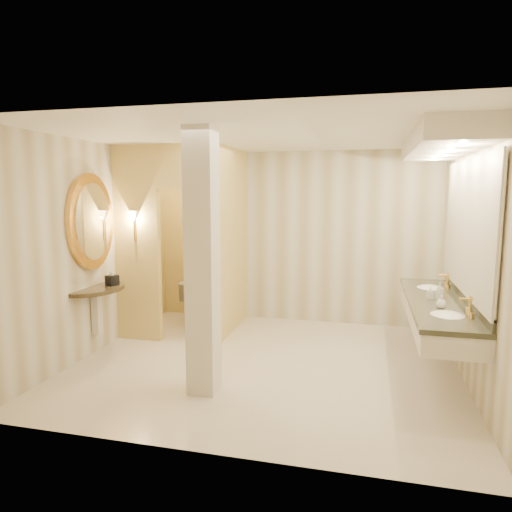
{
  "coord_description": "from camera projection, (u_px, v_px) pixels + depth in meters",
  "views": [
    {
      "loc": [
        1.16,
        -5.19,
        2.06
      ],
      "look_at": [
        -0.16,
        0.2,
        1.29
      ],
      "focal_mm": 32.0,
      "sensor_mm": 36.0,
      "label": 1
    }
  ],
  "objects": [
    {
      "name": "tissue_box",
      "position": [
        112.0,
        280.0,
        5.88
      ],
      "size": [
        0.17,
        0.17,
        0.13
      ],
      "primitive_type": "cube",
      "rotation": [
        0.0,
        0.0,
        -0.39
      ],
      "color": "black",
      "rests_on": "console_shelf"
    },
    {
      "name": "wall_front",
      "position": [
        207.0,
        288.0,
        3.44
      ],
      "size": [
        4.5,
        0.02,
        2.7
      ],
      "primitive_type": "cube",
      "color": "beige",
      "rests_on": "floor"
    },
    {
      "name": "pillar",
      "position": [
        202.0,
        264.0,
        4.61
      ],
      "size": [
        0.29,
        0.29,
        2.7
      ],
      "primitive_type": "cube",
      "color": "beige",
      "rests_on": "floor"
    },
    {
      "name": "ceiling",
      "position": [
        266.0,
        136.0,
        5.18
      ],
      "size": [
        4.5,
        4.5,
        0.0
      ],
      "primitive_type": "plane",
      "rotation": [
        3.14,
        0.0,
        0.0
      ],
      "color": "white",
      "rests_on": "wall_back"
    },
    {
      "name": "wall_sconce",
      "position": [
        134.0,
        217.0,
        6.18
      ],
      "size": [
        0.14,
        0.14,
        0.42
      ],
      "color": "gold",
      "rests_on": "toilet_closet"
    },
    {
      "name": "wall_left",
      "position": [
        96.0,
        248.0,
        5.9
      ],
      "size": [
        0.02,
        4.0,
        2.7
      ],
      "primitive_type": "cube",
      "color": "beige",
      "rests_on": "floor"
    },
    {
      "name": "toilet",
      "position": [
        201.0,
        301.0,
        7.27
      ],
      "size": [
        0.54,
        0.76,
        0.7
      ],
      "primitive_type": "imported",
      "rotation": [
        0.0,
        0.0,
        2.91
      ],
      "color": "white",
      "rests_on": "floor"
    },
    {
      "name": "soap_bottle_a",
      "position": [
        430.0,
        292.0,
        5.11
      ],
      "size": [
        0.08,
        0.08,
        0.15
      ],
      "primitive_type": "imported",
      "rotation": [
        0.0,
        0.0,
        -0.24
      ],
      "color": "beige",
      "rests_on": "vanity"
    },
    {
      "name": "console_shelf",
      "position": [
        92.0,
        250.0,
        5.75
      ],
      "size": [
        0.92,
        0.92,
        1.91
      ],
      "color": "black",
      "rests_on": "floor"
    },
    {
      "name": "soap_bottle_c",
      "position": [
        440.0,
        292.0,
        5.04
      ],
      "size": [
        0.1,
        0.1,
        0.2
      ],
      "primitive_type": "imported",
      "rotation": [
        0.0,
        0.0,
        -0.4
      ],
      "color": "#C6B28C",
      "rests_on": "vanity"
    },
    {
      "name": "floor",
      "position": [
        265.0,
        363.0,
        5.55
      ],
      "size": [
        4.5,
        4.5,
        0.0
      ],
      "primitive_type": "plane",
      "color": "beige",
      "rests_on": "ground"
    },
    {
      "name": "soap_bottle_b",
      "position": [
        441.0,
        302.0,
        4.7
      ],
      "size": [
        0.12,
        0.12,
        0.13
      ],
      "primitive_type": "imported",
      "rotation": [
        0.0,
        0.0,
        -0.17
      ],
      "color": "silver",
      "rests_on": "vanity"
    },
    {
      "name": "wall_right",
      "position": [
        472.0,
        260.0,
        4.83
      ],
      "size": [
        0.02,
        4.0,
        2.7
      ],
      "primitive_type": "cube",
      "color": "beige",
      "rests_on": "floor"
    },
    {
      "name": "wall_back",
      "position": [
        293.0,
        237.0,
        7.29
      ],
      "size": [
        4.5,
        0.02,
        2.7
      ],
      "primitive_type": "cube",
      "color": "beige",
      "rests_on": "floor"
    },
    {
      "name": "toilet_closet",
      "position": [
        205.0,
        240.0,
        6.56
      ],
      "size": [
        1.5,
        1.55,
        2.7
      ],
      "color": "#F1DC7E",
      "rests_on": "floor"
    },
    {
      "name": "vanity",
      "position": [
        444.0,
        232.0,
        4.99
      ],
      "size": [
        0.75,
        2.65,
        2.09
      ],
      "color": "beige",
      "rests_on": "floor"
    }
  ]
}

